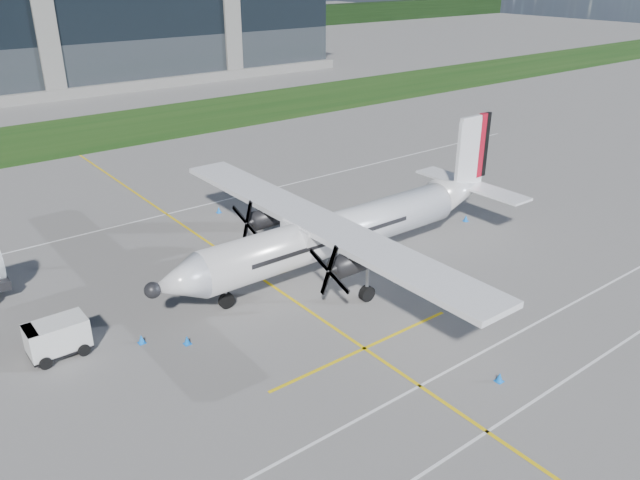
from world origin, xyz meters
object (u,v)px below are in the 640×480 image
Objects in this scene: baggage_tug at (58,338)px; safety_cone_fwd at (141,339)px; turboprop_aircraft at (347,206)px; safety_cone_stbdwing at (219,210)px; safety_cone_nose_port at (187,340)px; safety_cone_tail at (466,218)px; ground_crew_person at (36,336)px; safety_cone_portwing at (499,377)px.

baggage_tug reaches higher than safety_cone_fwd.
turboprop_aircraft is 14.36m from safety_cone_stbdwing.
turboprop_aircraft reaches higher than safety_cone_fwd.
baggage_tug is at bearing 176.45° from turboprop_aircraft.
turboprop_aircraft is 56.45× the size of safety_cone_nose_port.
safety_cone_tail is (12.40, 0.29, -3.98)m from turboprop_aircraft.
ground_crew_person is at bearing 176.95° from safety_cone_tail.
ground_crew_person is 4.03× the size of safety_cone_portwing.
safety_cone_tail is at bearing 44.74° from safety_cone_portwing.
safety_cone_fwd and safety_cone_portwing have the same top height.
safety_cone_fwd is 18.42m from safety_cone_portwing.
ground_crew_person reaches higher than baggage_tug.
turboprop_aircraft is 19.42m from ground_crew_person.
turboprop_aircraft reaches higher than safety_cone_stbdwing.
baggage_tug is 6.33× the size of safety_cone_portwing.
turboprop_aircraft reaches higher than baggage_tug.
turboprop_aircraft is 13.40m from safety_cone_nose_port.
safety_cone_fwd is 2.44m from safety_cone_nose_port.
safety_cone_fwd is at bearing -178.39° from safety_cone_tail.
safety_cone_nose_port is at bearing -124.18° from safety_cone_stbdwing.
ground_crew_person reaches higher than safety_cone_portwing.
safety_cone_stbdwing is at bearing -48.23° from ground_crew_person.
baggage_tug reaches higher than safety_cone_portwing.
ground_crew_person is at bearing 148.08° from safety_cone_nose_port.
baggage_tug is 6.33× the size of safety_cone_fwd.
baggage_tug is 22.18m from safety_cone_portwing.
safety_cone_tail is 26.92m from safety_cone_fwd.
safety_cone_portwing and safety_cone_nose_port have the same top height.
baggage_tug reaches higher than safety_cone_nose_port.
ground_crew_person is 4.03× the size of safety_cone_nose_port.
ground_crew_person is 4.03× the size of safety_cone_tail.
safety_cone_nose_port is at bearing -174.71° from safety_cone_tail.
safety_cone_portwing is at bearing -98.75° from turboprop_aircraft.
turboprop_aircraft is at bearing -178.64° from safety_cone_tail.
baggage_tug is 6.33× the size of safety_cone_stbdwing.
baggage_tug is 4.11m from safety_cone_fwd.
safety_cone_portwing is (12.33, -13.69, 0.00)m from safety_cone_fwd.
safety_cone_portwing is (16.06, -15.28, -0.70)m from baggage_tug.
safety_cone_fwd and safety_cone_nose_port have the same top height.
safety_cone_fwd is at bearing -131.57° from safety_cone_stbdwing.
ground_crew_person is (-19.05, 1.97, -3.23)m from turboprop_aircraft.
safety_cone_tail is (30.63, -0.84, -0.70)m from baggage_tug.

